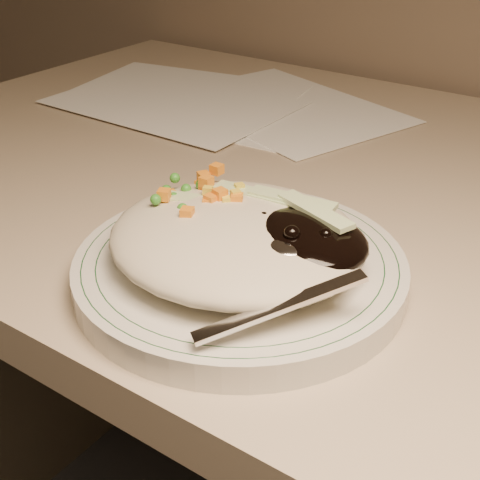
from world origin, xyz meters
The scene contains 5 objects.
desk centered at (0.00, 1.38, 0.54)m, with size 1.40×0.70×0.74m.
plate centered at (-0.11, 1.17, 0.75)m, with size 0.25×0.25×0.02m, color silver.
plate_rim centered at (-0.11, 1.17, 0.76)m, with size 0.24×0.24×0.00m.
meal centered at (-0.11, 1.17, 0.78)m, with size 0.21×0.19×0.05m.
papers centered at (-0.39, 1.50, 0.74)m, with size 0.48×0.33×0.00m.
Camera 1 is at (0.14, 0.82, 1.02)m, focal length 50.00 mm.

